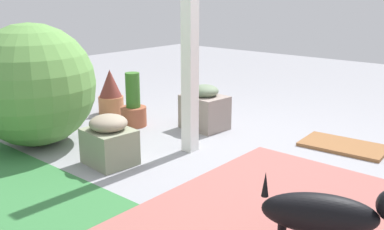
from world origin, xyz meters
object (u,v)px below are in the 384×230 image
object	(u,v)px
stone_planter_mid	(109,141)
dog	(330,214)
porch_pillar	(190,21)
doormat	(343,146)
round_shrub	(34,85)
terracotta_pot_tall	(133,107)
terracotta_pot_spiky	(111,93)
stone_planter_nearest	(205,109)

from	to	relation	value
stone_planter_mid	dog	distance (m)	1.90
porch_pillar	stone_planter_mid	xyz separation A→B (m)	(0.29, 0.65, -0.91)
doormat	stone_planter_mid	bearing A→B (deg)	51.24
round_shrub	dog	bearing A→B (deg)	179.10
terracotta_pot_tall	doormat	world-z (taller)	terracotta_pot_tall
porch_pillar	doormat	bearing A→B (deg)	-136.48
porch_pillar	dog	xyz separation A→B (m)	(-1.61, 0.81, -0.82)
round_shrub	terracotta_pot_tall	size ratio (longest dim) A/B	1.96
round_shrub	terracotta_pot_spiky	world-z (taller)	round_shrub
terracotta_pot_tall	round_shrub	bearing A→B (deg)	75.75
porch_pillar	doormat	size ratio (longest dim) A/B	3.10
terracotta_pot_spiky	doormat	size ratio (longest dim) A/B	0.71
terracotta_pot_spiky	terracotta_pot_tall	bearing A→B (deg)	164.18
terracotta_pot_spiky	dog	distance (m)	3.28
porch_pillar	terracotta_pot_spiky	distance (m)	1.74
stone_planter_mid	dog	bearing A→B (deg)	175.24
dog	terracotta_pot_spiky	bearing A→B (deg)	-20.31
round_shrub	terracotta_pot_tall	world-z (taller)	round_shrub
terracotta_pot_spiky	terracotta_pot_tall	size ratio (longest dim) A/B	0.91
stone_planter_nearest	doormat	world-z (taller)	stone_planter_nearest
dog	stone_planter_nearest	bearing A→B (deg)	-35.90
porch_pillar	terracotta_pot_tall	distance (m)	1.30
terracotta_pot_tall	terracotta_pot_spiky	bearing A→B (deg)	-15.82
porch_pillar	stone_planter_mid	world-z (taller)	porch_pillar
terracotta_pot_tall	stone_planter_nearest	bearing A→B (deg)	-146.42
round_shrub	doormat	bearing A→B (deg)	-141.56
porch_pillar	terracotta_pot_spiky	bearing A→B (deg)	-12.70
round_shrub	dog	xyz separation A→B (m)	(-2.77, 0.04, -0.26)
terracotta_pot_tall	dog	bearing A→B (deg)	158.74
dog	terracotta_pot_tall	bearing A→B (deg)	-21.26
stone_planter_nearest	terracotta_pot_tall	world-z (taller)	terracotta_pot_tall
terracotta_pot_tall	dog	xyz separation A→B (m)	(-2.53, 0.98, 0.08)
stone_planter_mid	terracotta_pot_tall	size ratio (longest dim) A/B	0.74
terracotta_pot_spiky	terracotta_pot_tall	distance (m)	0.58
terracotta_pot_spiky	dog	size ratio (longest dim) A/B	0.75
doormat	stone_planter_nearest	bearing A→B (deg)	15.49
round_shrub	dog	world-z (taller)	round_shrub
round_shrub	terracotta_pot_tall	xyz separation A→B (m)	(-0.24, -0.94, -0.35)
stone_planter_nearest	round_shrub	bearing A→B (deg)	57.75
terracotta_pot_tall	doormat	xyz separation A→B (m)	(-1.91, -0.77, -0.18)
stone_planter_nearest	stone_planter_mid	size ratio (longest dim) A/B	1.12
stone_planter_nearest	terracotta_pot_spiky	world-z (taller)	terracotta_pot_spiky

